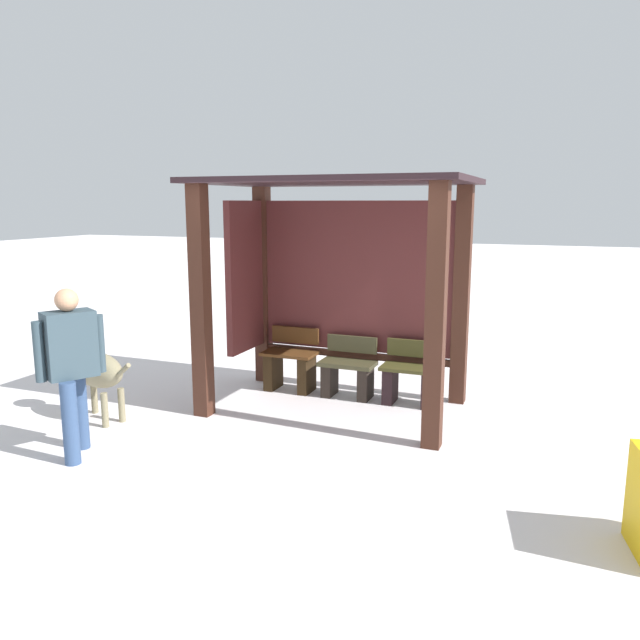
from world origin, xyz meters
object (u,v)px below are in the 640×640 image
at_px(bench_left_inside, 290,365).
at_px(person_walking, 71,360).
at_px(bench_right_inside, 410,379).
at_px(dog, 92,369).
at_px(bench_center_inside, 348,373).
at_px(bus_shelter, 332,257).

xyz_separation_m(bench_left_inside, person_walking, (-0.98, -2.61, 0.59)).
bearing_deg(bench_right_inside, person_walking, -133.69).
bearing_deg(dog, bench_left_inside, 48.53).
relative_size(bench_left_inside, person_walking, 0.49).
bearing_deg(bench_left_inside, person_walking, -110.60).
relative_size(bench_center_inside, dog, 0.63).
bearing_deg(bench_center_inside, bus_shelter, -125.18).
bearing_deg(bench_center_inside, bench_right_inside, 0.03).
bearing_deg(person_walking, dog, 122.44).
bearing_deg(bench_left_inside, bus_shelter, -17.16).
bearing_deg(bench_right_inside, bench_center_inside, -179.97).
height_order(bench_right_inside, person_walking, person_walking).
height_order(bus_shelter, dog, bus_shelter).
bearing_deg(bench_left_inside, dog, -131.47).
relative_size(person_walking, dog, 1.36).
height_order(bench_left_inside, dog, dog).
relative_size(bench_center_inside, bench_right_inside, 0.98).
relative_size(bench_left_inside, bench_right_inside, 1.05).
bearing_deg(bench_left_inside, bench_right_inside, 0.03).
bearing_deg(bench_center_inside, person_walking, -123.65).
bearing_deg(bus_shelter, bench_center_inside, 54.82).
height_order(bench_center_inside, dog, dog).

